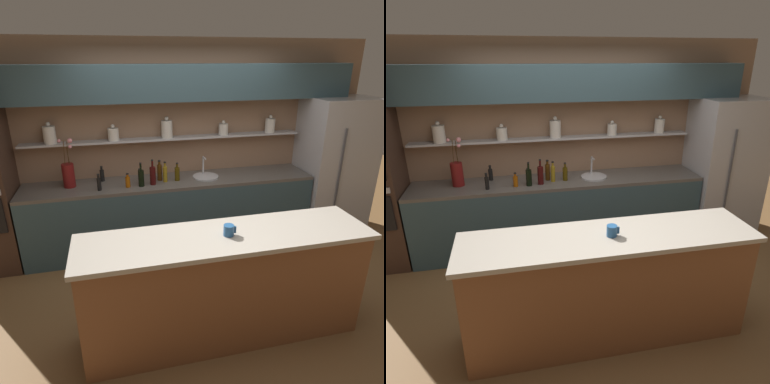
{
  "view_description": "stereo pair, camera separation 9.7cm",
  "coord_description": "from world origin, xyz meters",
  "views": [
    {
      "loc": [
        -0.86,
        -2.79,
        2.38
      ],
      "look_at": [
        -0.09,
        0.39,
        1.08
      ],
      "focal_mm": 32.0,
      "sensor_mm": 36.0,
      "label": 1
    },
    {
      "loc": [
        -0.76,
        -2.81,
        2.38
      ],
      "look_at": [
        -0.09,
        0.39,
        1.08
      ],
      "focal_mm": 32.0,
      "sensor_mm": 36.0,
      "label": 2
    }
  ],
  "objects": [
    {
      "name": "flower_vase",
      "position": [
        -1.38,
        1.29,
        1.09
      ],
      "size": [
        0.16,
        0.14,
        0.58
      ],
      "color": "maroon",
      "rests_on": "back_counter_unit"
    },
    {
      "name": "back_counter_unit",
      "position": [
        -0.15,
        1.24,
        0.46
      ],
      "size": [
        3.65,
        0.62,
        0.92
      ],
      "color": "#334C56",
      "rests_on": "ground_plane"
    },
    {
      "name": "bottle_sauce_1",
      "position": [
        -1.0,
        1.41,
        1.0
      ],
      "size": [
        0.05,
        0.05,
        0.19
      ],
      "color": "black",
      "rests_on": "back_counter_unit"
    },
    {
      "name": "bottle_wine_5",
      "position": [
        -0.4,
        1.14,
        1.04
      ],
      "size": [
        0.07,
        0.07,
        0.31
      ],
      "color": "#380C0C",
      "rests_on": "back_counter_unit"
    },
    {
      "name": "bottle_oil_3",
      "position": [
        -0.08,
        1.21,
        1.01
      ],
      "size": [
        0.06,
        0.06,
        0.23
      ],
      "color": "#47380A",
      "rests_on": "back_counter_unit"
    },
    {
      "name": "refrigerator",
      "position": [
        2.15,
        1.2,
        0.94
      ],
      "size": [
        0.9,
        0.73,
        1.89
      ],
      "color": "#B7B7BC",
      "rests_on": "ground_plane"
    },
    {
      "name": "bottle_wine_0",
      "position": [
        -0.54,
        1.11,
        1.03
      ],
      "size": [
        0.07,
        0.07,
        0.29
      ],
      "color": "black",
      "rests_on": "back_counter_unit"
    },
    {
      "name": "sink_fixture",
      "position": [
        0.3,
        1.25,
        0.94
      ],
      "size": [
        0.33,
        0.33,
        0.25
      ],
      "color": "#B7B7BC",
      "rests_on": "back_counter_unit"
    },
    {
      "name": "ground_plane",
      "position": [
        0.0,
        0.0,
        0.0
      ],
      "size": [
        12.0,
        12.0,
        0.0
      ],
      "primitive_type": "plane",
      "color": "brown"
    },
    {
      "name": "bottle_spirit_4",
      "position": [
        -0.29,
        1.27,
        1.03
      ],
      "size": [
        0.06,
        0.06,
        0.26
      ],
      "color": "#4C2D0C",
      "rests_on": "back_counter_unit"
    },
    {
      "name": "bottle_sauce_2",
      "position": [
        -1.03,
        1.09,
        1.01
      ],
      "size": [
        0.05,
        0.05,
        0.2
      ],
      "color": "black",
      "rests_on": "back_counter_unit"
    },
    {
      "name": "coffee_mug",
      "position": [
        0.01,
        -0.47,
        1.07
      ],
      "size": [
        0.11,
        0.09,
        0.09
      ],
      "color": "#235184",
      "rests_on": "island_counter"
    },
    {
      "name": "bottle_sauce_6",
      "position": [
        -0.55,
        1.22,
        1.0
      ],
      "size": [
        0.05,
        0.05,
        0.19
      ],
      "color": "maroon",
      "rests_on": "back_counter_unit"
    },
    {
      "name": "island_counter",
      "position": [
        0.0,
        -0.46,
        0.51
      ],
      "size": [
        2.47,
        0.61,
        1.02
      ],
      "color": "brown",
      "rests_on": "ground_plane"
    },
    {
      "name": "back_wall_unit",
      "position": [
        -0.0,
        1.53,
        1.55
      ],
      "size": [
        5.2,
        0.44,
        2.6
      ],
      "color": "#937056",
      "rests_on": "ground_plane"
    },
    {
      "name": "bottle_sauce_8",
      "position": [
        -0.7,
        1.11,
        0.99
      ],
      "size": [
        0.06,
        0.06,
        0.17
      ],
      "color": "#9E4C0A",
      "rests_on": "back_counter_unit"
    },
    {
      "name": "bottle_oil_7",
      "position": [
        -0.24,
        1.2,
        1.03
      ],
      "size": [
        0.05,
        0.05,
        0.26
      ],
      "color": "olive",
      "rests_on": "back_counter_unit"
    }
  ]
}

